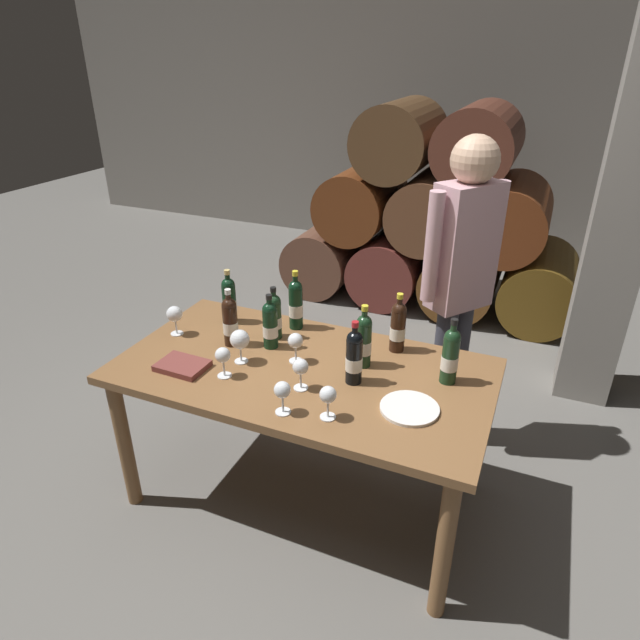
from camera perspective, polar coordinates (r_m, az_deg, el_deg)
name	(u,v)px	position (r m, az deg, el deg)	size (l,w,h in m)	color
ground_plane	(305,492)	(2.97, -1.60, -17.55)	(14.00, 14.00, 0.00)	#66635E
cellar_back_wall	(473,118)	(6.22, 15.68, 19.70)	(10.00, 0.24, 2.80)	gray
barrel_stack	(431,223)	(4.80, 11.58, 9.96)	(2.49, 0.90, 1.69)	brown
stone_pillar	(627,198)	(3.62, 29.47, 11.09)	(0.32, 0.32, 2.60)	gray
dining_table	(303,384)	(2.55, -1.79, -6.73)	(1.70, 0.90, 0.76)	brown
wine_bottle_0	(229,300)	(2.88, -9.48, 2.11)	(0.07, 0.07, 0.29)	black
wine_bottle_1	(354,356)	(2.33, 3.59, -3.82)	(0.07, 0.07, 0.29)	black
wine_bottle_2	(364,340)	(2.46, 4.58, -2.11)	(0.07, 0.07, 0.30)	#19381E
wine_bottle_3	(296,304)	(2.78, -2.55, 1.71)	(0.07, 0.07, 0.31)	black
wine_bottle_4	(230,321)	(2.66, -9.38, -0.10)	(0.07, 0.07, 0.29)	black
wine_bottle_5	(450,355)	(2.39, 13.47, -3.62)	(0.07, 0.07, 0.30)	#19381E
wine_bottle_6	(270,324)	(2.62, -5.24, -0.46)	(0.07, 0.07, 0.28)	black
wine_bottle_7	(274,316)	(2.70, -4.81, 0.44)	(0.07, 0.07, 0.27)	#19381E
wine_bottle_8	(398,326)	(2.60, 8.16, -0.65)	(0.07, 0.07, 0.30)	black
wine_glass_0	(175,315)	(2.82, -14.98, 0.53)	(0.08, 0.08, 0.15)	white
wine_glass_1	(301,368)	(2.30, -2.05, -5.05)	(0.07, 0.07, 0.14)	white
wine_glass_2	(240,340)	(2.51, -8.39, -2.09)	(0.09, 0.09, 0.16)	white
wine_glass_3	(328,396)	(2.13, 0.84, -7.97)	(0.07, 0.07, 0.14)	white
wine_glass_4	(223,356)	(2.42, -10.13, -3.77)	(0.07, 0.07, 0.14)	white
wine_glass_5	(282,391)	(2.16, -3.96, -7.45)	(0.07, 0.07, 0.14)	white
wine_glass_6	(295,342)	(2.49, -2.58, -2.31)	(0.07, 0.07, 0.15)	white
tasting_notebook	(182,366)	(2.56, -14.20, -4.65)	(0.22, 0.16, 0.03)	brown
serving_plate	(409,408)	(2.25, 9.34, -9.10)	(0.24, 0.24, 0.01)	white
sommelier_presenting	(461,271)	(2.88, 14.55, 4.97)	(0.33, 0.42, 1.72)	#383842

